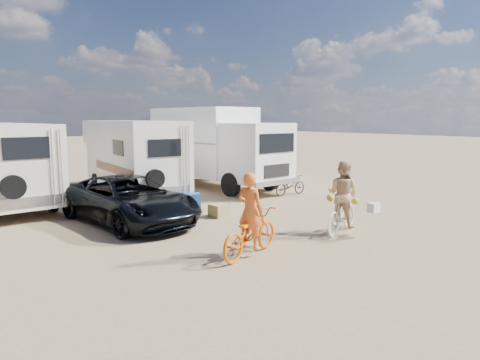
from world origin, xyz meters
TOP-DOWN VIEW (x-y plane):
  - ground at (0.00, 0.00)m, footprint 140.00×140.00m
  - rv_main at (0.10, 7.15)m, footprint 2.60×6.91m
  - rv_left at (-4.53, 7.58)m, footprint 2.75×7.04m
  - box_truck at (3.98, 6.78)m, footprint 3.14×7.51m
  - dark_suv at (-1.90, 2.64)m, footprint 2.96×5.28m
  - bike_man at (-0.94, -1.95)m, footprint 2.14×1.32m
  - bike_woman at (2.26, -1.86)m, footprint 1.84×1.02m
  - rider_man at (-0.94, -1.95)m, footprint 0.59×0.73m
  - rider_woman at (2.26, -1.86)m, footprint 0.90×1.03m
  - bike_parked at (5.16, 3.28)m, footprint 1.57×0.57m
  - cooler at (0.67, 3.48)m, footprint 0.72×0.61m
  - crate at (0.68, 1.74)m, footprint 0.55×0.55m

SIDE VIEW (x-z plane):
  - ground at x=0.00m, z-range 0.00..0.00m
  - crate at x=0.68m, z-range 0.00..0.40m
  - cooler at x=0.67m, z-range 0.00..0.49m
  - bike_parked at x=5.16m, z-range 0.00..0.82m
  - bike_man at x=-0.94m, z-range 0.00..1.06m
  - bike_woman at x=2.26m, z-range 0.00..1.06m
  - dark_suv at x=-1.90m, z-range 0.00..1.39m
  - rider_man at x=-0.94m, z-range 0.00..1.72m
  - rider_woman at x=2.26m, z-range 0.00..1.78m
  - rv_left at x=-4.53m, z-range 0.00..2.90m
  - rv_main at x=0.10m, z-range 0.00..2.99m
  - box_truck at x=3.98m, z-range 0.00..3.55m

